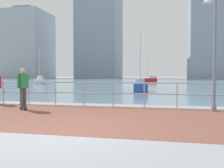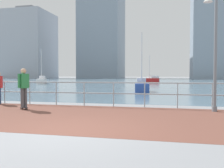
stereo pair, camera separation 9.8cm
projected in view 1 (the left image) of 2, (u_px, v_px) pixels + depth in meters
name	position (u px, v px, depth m)	size (l,w,h in m)	color
ground	(153.00, 82.00, 45.52)	(220.00, 220.00, 0.00)	gray
brick_paving	(96.00, 117.00, 8.68)	(28.00, 5.57, 0.01)	brown
harbor_water	(156.00, 81.00, 55.34)	(180.00, 88.00, 0.00)	slate
waterfront_railing	(113.00, 90.00, 11.37)	(25.25, 0.06, 1.11)	#9EADB7
lamppost	(213.00, 40.00, 9.72)	(0.63, 0.69, 5.06)	slate
skateboarder	(23.00, 85.00, 10.36)	(0.41, 0.55, 1.70)	black
sailboat_navy	(39.00, 81.00, 38.11)	(2.40, 3.87, 5.20)	white
sailboat_gray	(140.00, 86.00, 20.69)	(1.52, 3.58, 4.87)	#284799
sailboat_blue	(148.00, 80.00, 45.87)	(3.59, 1.38, 4.93)	#B21E1E
tower_glass	(218.00, 3.00, 76.50)	(16.59, 12.43, 47.99)	#8493A3
tower_concrete	(100.00, 35.00, 100.15)	(15.92, 16.10, 35.53)	#8493A3
tower_steel	(26.00, 45.00, 97.38)	(17.09, 16.51, 27.18)	#A3A8B2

